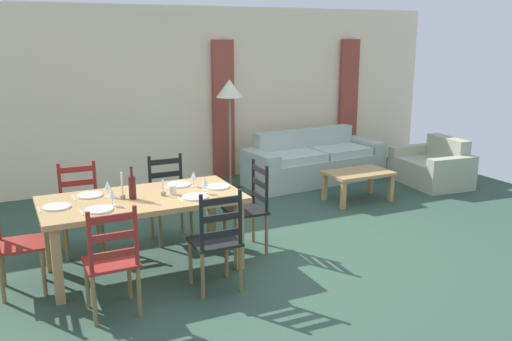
# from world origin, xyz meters

# --- Properties ---
(ground_plane) EXTENTS (9.60, 9.60, 0.02)m
(ground_plane) POSITION_xyz_m (0.00, 0.00, -0.01)
(ground_plane) COLOR #2F4B3C
(wall_far) EXTENTS (9.60, 0.16, 2.70)m
(wall_far) POSITION_xyz_m (0.00, 3.30, 1.35)
(wall_far) COLOR beige
(wall_far) RESTS_ON ground_plane
(curtain_panel_left) EXTENTS (0.35, 0.08, 2.20)m
(curtain_panel_left) POSITION_xyz_m (0.88, 3.16, 1.10)
(curtain_panel_left) COLOR brown
(curtain_panel_left) RESTS_ON ground_plane
(curtain_panel_right) EXTENTS (0.35, 0.08, 2.20)m
(curtain_panel_right) POSITION_xyz_m (3.28, 3.16, 1.10)
(curtain_panel_right) COLOR brown
(curtain_panel_right) RESTS_ON ground_plane
(dining_table) EXTENTS (1.90, 0.96, 0.75)m
(dining_table) POSITION_xyz_m (-1.21, 0.13, 0.66)
(dining_table) COLOR tan
(dining_table) RESTS_ON ground_plane
(dining_chair_near_left) EXTENTS (0.42, 0.40, 0.96)m
(dining_chair_near_left) POSITION_xyz_m (-1.67, -0.65, 0.48)
(dining_chair_near_left) COLOR maroon
(dining_chair_near_left) RESTS_ON ground_plane
(dining_chair_near_right) EXTENTS (0.42, 0.41, 0.96)m
(dining_chair_near_right) POSITION_xyz_m (-0.73, -0.59, 0.48)
(dining_chair_near_right) COLOR black
(dining_chair_near_right) RESTS_ON ground_plane
(dining_chair_far_left) EXTENTS (0.43, 0.41, 0.96)m
(dining_chair_far_left) POSITION_xyz_m (-1.69, 0.90, 0.48)
(dining_chair_far_left) COLOR maroon
(dining_chair_far_left) RESTS_ON ground_plane
(dining_chair_far_right) EXTENTS (0.42, 0.40, 0.96)m
(dining_chair_far_right) POSITION_xyz_m (-0.74, 0.85, 0.48)
(dining_chair_far_right) COLOR black
(dining_chair_far_right) RESTS_ON ground_plane
(dining_chair_head_west) EXTENTS (0.42, 0.44, 0.96)m
(dining_chair_head_west) POSITION_xyz_m (-2.38, 0.15, 0.48)
(dining_chair_head_west) COLOR maroon
(dining_chair_head_west) RESTS_ON ground_plane
(dining_chair_head_east) EXTENTS (0.42, 0.44, 0.96)m
(dining_chair_head_east) POSITION_xyz_m (-0.05, 0.16, 0.48)
(dining_chair_head_east) COLOR black
(dining_chair_head_east) RESTS_ON ground_plane
(dinner_plate_near_left) EXTENTS (0.24, 0.24, 0.02)m
(dinner_plate_near_left) POSITION_xyz_m (-1.66, -0.12, 0.76)
(dinner_plate_near_left) COLOR white
(dinner_plate_near_left) RESTS_ON dining_table
(fork_near_left) EXTENTS (0.02, 0.17, 0.01)m
(fork_near_left) POSITION_xyz_m (-1.81, -0.12, 0.75)
(fork_near_left) COLOR silver
(fork_near_left) RESTS_ON dining_table
(dinner_plate_near_right) EXTENTS (0.24, 0.24, 0.02)m
(dinner_plate_near_right) POSITION_xyz_m (-0.76, -0.12, 0.76)
(dinner_plate_near_right) COLOR white
(dinner_plate_near_right) RESTS_ON dining_table
(fork_near_right) EXTENTS (0.03, 0.17, 0.01)m
(fork_near_right) POSITION_xyz_m (-0.91, -0.12, 0.75)
(fork_near_right) COLOR silver
(fork_near_right) RESTS_ON dining_table
(dinner_plate_far_left) EXTENTS (0.24, 0.24, 0.02)m
(dinner_plate_far_left) POSITION_xyz_m (-1.66, 0.38, 0.76)
(dinner_plate_far_left) COLOR white
(dinner_plate_far_left) RESTS_ON dining_table
(fork_far_left) EXTENTS (0.03, 0.17, 0.01)m
(fork_far_left) POSITION_xyz_m (-1.81, 0.38, 0.75)
(fork_far_left) COLOR silver
(fork_far_left) RESTS_ON dining_table
(dinner_plate_far_right) EXTENTS (0.24, 0.24, 0.02)m
(dinner_plate_far_right) POSITION_xyz_m (-0.76, 0.38, 0.76)
(dinner_plate_far_right) COLOR white
(dinner_plate_far_right) RESTS_ON dining_table
(fork_far_right) EXTENTS (0.02, 0.17, 0.01)m
(fork_far_right) POSITION_xyz_m (-0.91, 0.38, 0.75)
(fork_far_right) COLOR silver
(fork_far_right) RESTS_ON dining_table
(dinner_plate_head_west) EXTENTS (0.24, 0.24, 0.02)m
(dinner_plate_head_west) POSITION_xyz_m (-1.99, 0.13, 0.76)
(dinner_plate_head_west) COLOR white
(dinner_plate_head_west) RESTS_ON dining_table
(fork_head_west) EXTENTS (0.02, 0.17, 0.01)m
(fork_head_west) POSITION_xyz_m (-2.14, 0.13, 0.75)
(fork_head_west) COLOR silver
(fork_head_west) RESTS_ON dining_table
(dinner_plate_head_east) EXTENTS (0.24, 0.24, 0.02)m
(dinner_plate_head_east) POSITION_xyz_m (-0.43, 0.13, 0.76)
(dinner_plate_head_east) COLOR white
(dinner_plate_head_east) RESTS_ON dining_table
(fork_head_east) EXTENTS (0.02, 0.17, 0.01)m
(fork_head_east) POSITION_xyz_m (-0.58, 0.13, 0.75)
(fork_head_east) COLOR silver
(fork_head_east) RESTS_ON dining_table
(wine_bottle) EXTENTS (0.07, 0.07, 0.32)m
(wine_bottle) POSITION_xyz_m (-1.31, 0.11, 0.87)
(wine_bottle) COLOR #471919
(wine_bottle) RESTS_ON dining_table
(wine_glass_near_left) EXTENTS (0.06, 0.06, 0.16)m
(wine_glass_near_left) POSITION_xyz_m (-1.52, -0.02, 0.86)
(wine_glass_near_left) COLOR white
(wine_glass_near_left) RESTS_ON dining_table
(wine_glass_near_right) EXTENTS (0.06, 0.06, 0.16)m
(wine_glass_near_right) POSITION_xyz_m (-0.62, -0.02, 0.86)
(wine_glass_near_right) COLOR white
(wine_glass_near_right) RESTS_ON dining_table
(wine_glass_far_left) EXTENTS (0.06, 0.06, 0.16)m
(wine_glass_far_left) POSITION_xyz_m (-1.51, 0.28, 0.86)
(wine_glass_far_left) COLOR white
(wine_glass_far_left) RESTS_ON dining_table
(wine_glass_far_right) EXTENTS (0.06, 0.06, 0.16)m
(wine_glass_far_right) POSITION_xyz_m (-0.64, 0.28, 0.86)
(wine_glass_far_right) COLOR white
(wine_glass_far_right) RESTS_ON dining_table
(coffee_cup_primary) EXTENTS (0.07, 0.07, 0.09)m
(coffee_cup_primary) POSITION_xyz_m (-0.91, 0.09, 0.80)
(coffee_cup_primary) COLOR beige
(coffee_cup_primary) RESTS_ON dining_table
(candle_tall) EXTENTS (0.05, 0.05, 0.26)m
(candle_tall) POSITION_xyz_m (-1.39, 0.15, 0.82)
(candle_tall) COLOR #998C66
(candle_tall) RESTS_ON dining_table
(candle_short) EXTENTS (0.05, 0.05, 0.16)m
(candle_short) POSITION_xyz_m (-1.01, 0.09, 0.79)
(candle_short) COLOR #998C66
(candle_short) RESTS_ON dining_table
(couch) EXTENTS (2.34, 0.99, 0.80)m
(couch) POSITION_xyz_m (2.08, 2.36, 0.29)
(couch) COLOR #A2B1A6
(couch) RESTS_ON ground_plane
(coffee_table) EXTENTS (0.90, 0.56, 0.42)m
(coffee_table) POSITION_xyz_m (2.07, 1.14, 0.36)
(coffee_table) COLOR tan
(coffee_table) RESTS_ON ground_plane
(armchair_upholstered) EXTENTS (0.91, 1.23, 0.72)m
(armchair_upholstered) POSITION_xyz_m (3.70, 1.39, 0.25)
(armchair_upholstered) COLOR #A7AB90
(armchair_upholstered) RESTS_ON ground_plane
(standing_lamp) EXTENTS (0.40, 0.40, 1.64)m
(standing_lamp) POSITION_xyz_m (0.73, 2.54, 1.41)
(standing_lamp) COLOR #332D28
(standing_lamp) RESTS_ON ground_plane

